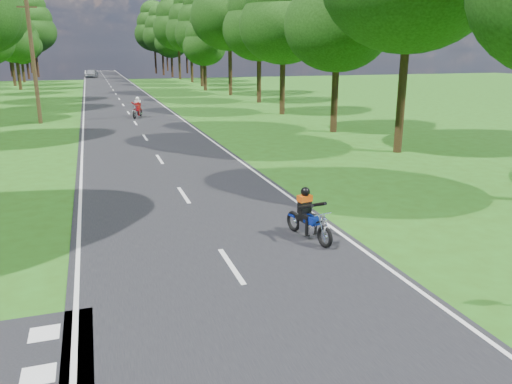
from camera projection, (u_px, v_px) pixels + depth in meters
name	position (u px, v px, depth m)	size (l,w,h in m)	color
ground	(259.00, 308.00, 9.43)	(160.00, 160.00, 0.00)	#275212
main_road	(116.00, 94.00, 55.12)	(7.00, 140.00, 0.02)	black
road_markings	(115.00, 95.00, 53.36)	(7.40, 140.00, 0.01)	silver
treeline	(118.00, 21.00, 62.48)	(40.00, 115.35, 14.78)	black
telegraph_pole	(33.00, 60.00, 32.10)	(1.20, 0.26, 8.00)	#382616
rider_near_blue	(309.00, 214.00, 12.68)	(0.54, 1.61, 1.35)	#0D2597
rider_far_red	(137.00, 107.00, 35.77)	(0.58, 1.75, 1.46)	#B80E19
distant_car	(92.00, 73.00, 87.37)	(1.75, 4.35, 1.48)	#ABADB2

